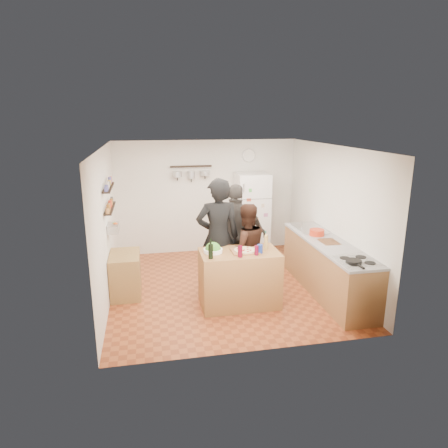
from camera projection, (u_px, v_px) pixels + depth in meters
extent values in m
plane|color=brown|center=(225.00, 286.00, 7.25)|extent=(4.20, 4.20, 0.00)
plane|color=white|center=(225.00, 147.00, 6.60)|extent=(4.20, 4.20, 0.00)
plane|color=silver|center=(207.00, 197.00, 8.91)|extent=(4.00, 0.00, 4.00)
plane|color=silver|center=(106.00, 226.00, 6.55)|extent=(0.00, 4.20, 4.20)
plane|color=silver|center=(332.00, 215.00, 7.30)|extent=(0.00, 4.20, 4.20)
cube|color=olive|center=(239.00, 278.00, 6.45)|extent=(1.25, 0.72, 0.91)
cube|color=brown|center=(245.00, 251.00, 6.32)|extent=(0.42, 0.34, 0.02)
cylinder|color=beige|center=(245.00, 250.00, 6.32)|extent=(0.34, 0.34, 0.02)
cylinder|color=white|center=(213.00, 251.00, 6.29)|extent=(0.30, 0.30, 0.06)
cylinder|color=black|center=(211.00, 252.00, 6.00)|extent=(0.07, 0.07, 0.22)
cylinder|color=#530719|center=(240.00, 252.00, 6.07)|extent=(0.07, 0.07, 0.18)
cylinder|color=#52071E|center=(256.00, 250.00, 6.16)|extent=(0.06, 0.06, 0.15)
cylinder|color=#A38244|center=(266.00, 243.00, 6.44)|extent=(0.06, 0.06, 0.20)
cylinder|color=navy|center=(260.00, 249.00, 6.26)|extent=(0.09, 0.09, 0.14)
imported|color=black|center=(218.00, 238.00, 6.71)|extent=(0.74, 0.49, 2.03)
imported|color=black|center=(246.00, 249.00, 6.82)|extent=(0.82, 0.67, 1.59)
imported|color=#2D2A28|center=(236.00, 233.00, 7.31)|extent=(1.16, 0.81, 1.83)
cube|color=#9E7042|center=(327.00, 267.00, 6.93)|extent=(0.63, 2.63, 0.90)
cube|color=white|center=(357.00, 261.00, 5.91)|extent=(0.60, 0.62, 0.02)
cylinder|color=black|center=(354.00, 261.00, 5.81)|extent=(0.23, 0.23, 0.04)
cube|color=silver|center=(309.00, 229.00, 7.61)|extent=(0.50, 0.80, 0.03)
cube|color=#935C35|center=(329.00, 242.00, 6.81)|extent=(0.30, 0.40, 0.02)
cylinder|color=red|center=(317.00, 232.00, 7.15)|extent=(0.26, 0.26, 0.11)
cube|color=white|center=(252.00, 214.00, 8.85)|extent=(0.70, 0.68, 1.80)
cylinder|color=silver|center=(249.00, 156.00, 8.84)|extent=(0.30, 0.03, 0.30)
cube|color=black|center=(110.00, 208.00, 6.69)|extent=(0.12, 1.00, 0.02)
cube|color=black|center=(108.00, 188.00, 6.60)|extent=(0.12, 1.00, 0.02)
cube|color=silver|center=(113.00, 228.00, 6.78)|extent=(0.18, 0.35, 0.14)
cube|color=olive|center=(126.00, 274.00, 6.85)|extent=(0.50, 0.80, 0.73)
cube|color=black|center=(191.00, 166.00, 8.57)|extent=(0.90, 0.04, 0.04)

